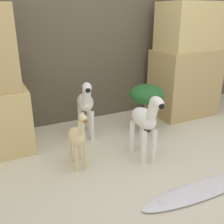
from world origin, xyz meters
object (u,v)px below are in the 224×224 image
object	(u,v)px
zebra_left	(86,104)
giraffe_figurine	(78,136)
potted_palm_front	(147,96)
zebra_right	(145,120)
surfboard	(201,190)

from	to	relation	value
zebra_left	giraffe_figurine	bearing A→B (deg)	-117.54
zebra_left	potted_palm_front	size ratio (longest dim) A/B	1.20
zebra_left	giraffe_figurine	xyz separation A→B (m)	(-0.30, -0.58, -0.09)
zebra_right	giraffe_figurine	xyz separation A→B (m)	(-0.64, 0.14, -0.09)
potted_palm_front	surfboard	bearing A→B (deg)	-100.95
giraffe_figurine	zebra_left	bearing A→B (deg)	62.46
zebra_right	giraffe_figurine	size ratio (longest dim) A/B	1.19
zebra_right	potted_palm_front	xyz separation A→B (m)	(0.37, 0.55, 0.04)
surfboard	giraffe_figurine	bearing A→B (deg)	134.02
zebra_right	surfboard	xyz separation A→B (m)	(0.13, -0.67, -0.40)
potted_palm_front	surfboard	world-z (taller)	potted_palm_front
giraffe_figurine	potted_palm_front	distance (m)	1.10
giraffe_figurine	surfboard	size ratio (longest dim) A/B	0.51
zebra_right	potted_palm_front	distance (m)	0.66
zebra_right	zebra_left	distance (m)	0.79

